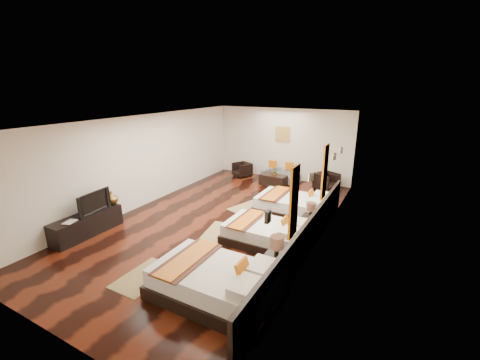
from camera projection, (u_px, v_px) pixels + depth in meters
The scene contains 30 objects.
floor at pixel (220, 220), 8.68m from camera, with size 5.50×9.50×0.01m, color black.
ceiling at pixel (218, 120), 7.86m from camera, with size 5.50×9.50×0.01m, color white.
back_wall at pixel (282, 144), 12.26m from camera, with size 5.50×0.01×2.80m, color silver.
left_wall at pixel (144, 161), 9.52m from camera, with size 0.01×9.50×2.80m, color silver.
right_wall at pixel (321, 188), 7.02m from camera, with size 0.01×9.50×2.80m, color silver.
headboard_panel at pixel (307, 240), 6.65m from camera, with size 0.08×6.60×0.90m, color black.
bed_near at pixel (217, 282), 5.46m from camera, with size 2.30×1.44×0.88m.
bed_mid at pixel (267, 233), 7.35m from camera, with size 1.99×1.25×0.76m.
bed_far at pixel (294, 205), 9.01m from camera, with size 2.15×1.35×0.82m.
nightstand_a at pixel (276, 266), 5.88m from camera, with size 0.49×0.49×0.97m.
nightstand_b at pixel (310, 223), 7.84m from camera, with size 0.42×0.42×0.83m.
jute_mat_near at pixel (144, 276), 6.12m from camera, with size 0.75×1.20×0.01m, color olive.
jute_mat_mid at pixel (220, 232), 7.95m from camera, with size 0.75×1.20×0.01m, color olive.
jute_mat_far at pixel (249, 207), 9.58m from camera, with size 0.75×1.20×0.01m, color olive.
tv_console at pixel (87, 224), 7.78m from camera, with size 0.50×1.80×0.55m, color black.
tv at pixel (92, 202), 7.75m from camera, with size 0.97×0.13×0.56m, color black.
book at pixel (66, 222), 7.26m from camera, with size 0.22×0.30×0.03m, color black.
figurine at pixel (112, 198), 8.33m from camera, with size 0.34×0.34×0.35m, color brown.
sofa at pixel (281, 174), 12.32m from camera, with size 1.58×0.62×0.46m, color slate.
armchair_left at pixel (242, 170), 12.75m from camera, with size 0.64×0.65×0.60m, color black.
armchair_right at pixel (327, 181), 11.09m from camera, with size 0.70×0.72×0.65m, color black.
coffee_table at pixel (273, 180), 11.69m from camera, with size 1.00×0.50×0.40m, color black.
table_plant at pixel (275, 172), 11.55m from camera, with size 0.23×0.20×0.26m, color #24581D.
orange_panel_a at pixel (294, 202), 5.34m from camera, with size 0.04×0.40×1.30m, color #D86014.
orange_panel_b at pixel (325, 172), 7.20m from camera, with size 0.04×0.40×1.30m, color #D86014.
sconce_near at pixel (267, 217), 4.39m from camera, with size 0.07×0.12×0.18m.
sconce_mid at pixel (311, 178), 6.24m from camera, with size 0.07×0.12×0.18m.
sconce_far at pixel (334, 156), 8.09m from camera, with size 0.07×0.12×0.18m.
sconce_lounge at pixel (341, 150), 8.84m from camera, with size 0.07×0.12×0.18m.
gold_artwork at pixel (283, 134), 12.13m from camera, with size 0.60×0.04×0.60m, color #AD873F.
Camera 1 is at (4.28, -6.74, 3.64)m, focal length 23.07 mm.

